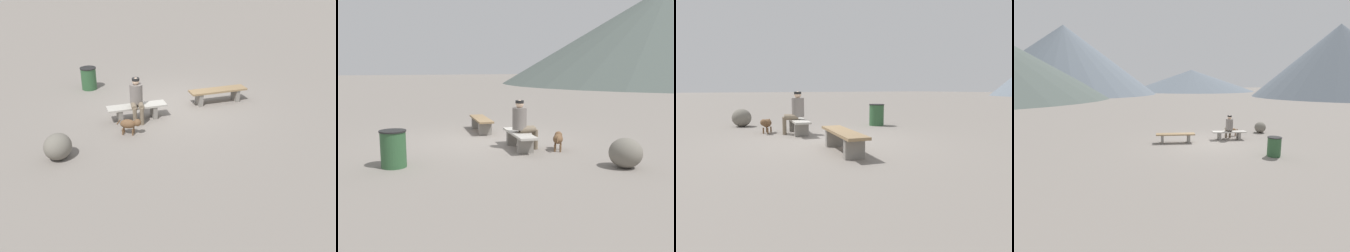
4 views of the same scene
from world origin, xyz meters
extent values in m
cube|color=gray|center=(0.00, 0.00, -0.03)|extent=(210.00, 210.00, 0.06)
cube|color=gray|center=(-2.02, 0.50, 0.19)|extent=(0.19, 0.41, 0.39)
cube|color=gray|center=(-0.79, 0.28, 0.19)|extent=(0.19, 0.41, 0.39)
cube|color=#8C704C|center=(-1.41, 0.39, 0.41)|extent=(1.88, 0.77, 0.06)
cube|color=gray|center=(0.86, 0.43, 0.18)|extent=(0.19, 0.40, 0.37)
cube|color=gray|center=(1.83, 0.25, 0.18)|extent=(0.19, 0.40, 0.37)
cube|color=#B2ADA3|center=(1.34, 0.34, 0.39)|extent=(1.73, 0.72, 0.06)
cylinder|color=slate|center=(1.35, 0.34, 0.77)|extent=(0.35, 0.35, 0.55)
sphere|color=beige|center=(1.35, 0.34, 1.13)|extent=(0.20, 0.20, 0.20)
cylinder|color=black|center=(1.35, 0.34, 1.19)|extent=(0.21, 0.21, 0.07)
cylinder|color=#756651|center=(1.50, 0.50, 0.50)|extent=(0.26, 0.42, 0.15)
cylinder|color=#756651|center=(1.56, 0.69, 0.25)|extent=(0.11, 0.11, 0.50)
cylinder|color=#756651|center=(1.31, 0.56, 0.50)|extent=(0.26, 0.42, 0.15)
cylinder|color=#756651|center=(1.37, 0.75, 0.25)|extent=(0.11, 0.11, 0.50)
ellipsoid|color=brown|center=(1.93, 1.10, 0.29)|extent=(0.48, 0.43, 0.24)
sphere|color=brown|center=(1.73, 1.25, 0.34)|extent=(0.19, 0.19, 0.19)
cylinder|color=brown|center=(1.79, 1.12, 0.09)|extent=(0.04, 0.04, 0.17)
cylinder|color=brown|center=(1.87, 1.23, 0.09)|extent=(0.04, 0.04, 0.17)
cylinder|color=brown|center=(2.00, 0.97, 0.09)|extent=(0.04, 0.04, 0.17)
cylinder|color=brown|center=(2.08, 1.08, 0.09)|extent=(0.04, 0.04, 0.17)
cylinder|color=brown|center=(2.14, 0.96, 0.33)|extent=(0.11, 0.09, 0.15)
cylinder|color=#2D5633|center=(1.76, -2.77, 0.37)|extent=(0.51, 0.51, 0.73)
cylinder|color=black|center=(1.76, -2.77, 0.75)|extent=(0.54, 0.54, 0.03)
ellipsoid|color=#6B665B|center=(3.82, 1.48, 0.31)|extent=(0.91, 0.91, 0.62)
cone|color=#4C5651|center=(-26.49, 36.73, 6.44)|extent=(43.83, 43.83, 12.87)
camera|label=1|loc=(5.07, 9.05, 4.31)|focal=38.81mm
camera|label=2|loc=(9.30, -3.77, 2.00)|focal=38.94mm
camera|label=3|loc=(-6.45, 3.24, 1.30)|focal=30.41mm
camera|label=4|loc=(-4.19, -11.02, 2.87)|focal=27.07mm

